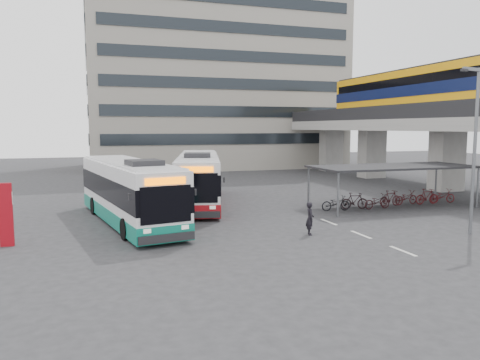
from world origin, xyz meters
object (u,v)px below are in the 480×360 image
object	(u,v)px
lamp_post	(474,141)
pedestrian	(310,218)
bus_teal	(129,192)
bus_main	(199,179)

from	to	relation	value
lamp_post	pedestrian	bearing A→B (deg)	149.31
pedestrian	bus_teal	bearing A→B (deg)	69.89
bus_main	bus_teal	size ratio (longest dim) A/B	1.00
pedestrian	lamp_post	world-z (taller)	lamp_post
bus_teal	pedestrian	distance (m)	9.32
bus_teal	lamp_post	bearing A→B (deg)	-37.56
bus_main	lamp_post	xyz separation A→B (m)	(9.84, -12.09, 2.68)
pedestrian	lamp_post	distance (m)	8.10
bus_teal	bus_main	bearing A→B (deg)	33.94
bus_main	lamp_post	world-z (taller)	lamp_post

